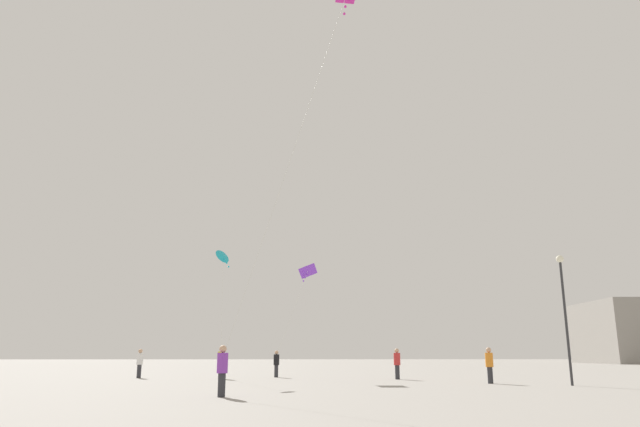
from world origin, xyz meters
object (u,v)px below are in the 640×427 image
kite_magenta_delta (344,4)px  kite_violet_delta (307,272)px  person_in_black (276,363)px  person_in_orange (489,364)px  kite_cyan_diamond (223,257)px  person_in_yellow (221,361)px  person_in_red (397,362)px  lamppost_east (564,299)px  person_in_white (140,362)px  person_in_purple (222,368)px

kite_magenta_delta → kite_violet_delta: size_ratio=2.49×
person_in_black → kite_violet_delta: (1.83, -2.30, 5.35)m
person_in_orange → person_in_black: size_ratio=1.07×
kite_cyan_diamond → kite_violet_delta: kite_cyan_diamond is taller
kite_magenta_delta → person_in_yellow: bearing=109.9°
person_in_red → kite_violet_delta: kite_violet_delta is taller
person_in_orange → kite_violet_delta: bearing=-159.6°
person_in_black → kite_cyan_diamond: kite_cyan_diamond is taller
person_in_black → lamppost_east: lamppost_east is taller
person_in_white → lamppost_east: 24.19m
person_in_orange → person_in_white: bearing=-147.8°
person_in_white → kite_violet_delta: bearing=-93.7°
kite_violet_delta → lamppost_east: size_ratio=0.89×
kite_cyan_diamond → lamppost_east: (16.71, -4.42, -2.62)m
person_in_red → person_in_purple: size_ratio=1.01×
person_in_black → kite_cyan_diamond: size_ratio=0.28×
person_in_white → lamppost_east: bearing=-107.7°
person_in_white → person_in_purple: bearing=-151.2°
person_in_orange → person_in_red: (-3.73, 4.94, -0.00)m
person_in_black → kite_magenta_delta: (2.82, -18.51, 12.96)m
person_in_red → lamppost_east: lamppost_east is taller
person_in_purple → person_in_black: person_in_purple is taller
person_in_yellow → kite_violet_delta: bearing=28.4°
kite_cyan_diamond → kite_magenta_delta: kite_magenta_delta is taller
person_in_white → kite_magenta_delta: 24.61m
person_in_red → kite_magenta_delta: size_ratio=0.13×
person_in_yellow → person_in_black: bearing=63.9°
person_in_orange → person_in_yellow: (-13.92, 6.17, 0.05)m
person_in_black → kite_cyan_diamond: bearing=173.2°
kite_cyan_diamond → person_in_yellow: bearing=95.3°
person_in_purple → lamppost_east: bearing=-163.9°
person_in_yellow → kite_cyan_diamond: kite_cyan_diamond is taller
lamppost_east → person_in_white: bearing=157.0°
person_in_purple → kite_magenta_delta: size_ratio=0.13×
person_in_red → person_in_white: size_ratio=1.01×
kite_magenta_delta → lamppost_east: (11.04, 8.41, -9.90)m
person_in_orange → lamppost_east: bearing=21.3°
person_in_purple → person_in_black: 16.70m
person_in_orange → person_in_black: person_in_orange is taller
kite_magenta_delta → person_in_white: bearing=121.8°
person_in_yellow → lamppost_east: 19.12m
person_in_purple → kite_cyan_diamond: 12.42m
person_in_purple → person_in_red: bearing=-129.0°
person_in_red → person_in_black: person_in_red is taller
person_in_black → kite_magenta_delta: 22.77m
person_in_orange → kite_magenta_delta: 18.35m
person_in_red → kite_magenta_delta: (-4.19, -15.32, 12.90)m
person_in_black → kite_violet_delta: kite_violet_delta is taller
person_in_orange → person_in_purple: bearing=-91.1°
person_in_black → kite_cyan_diamond: (-2.84, -5.68, 5.68)m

